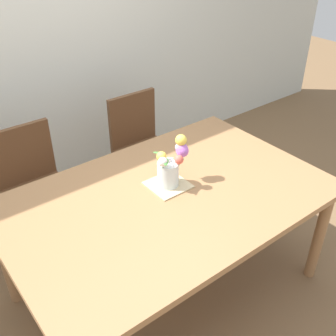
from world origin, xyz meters
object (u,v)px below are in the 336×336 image
object	(u,v)px
chair_left	(33,182)
chair_right	(141,142)
flower_vase	(172,164)
dining_table	(168,205)

from	to	relation	value
chair_left	chair_right	size ratio (longest dim) A/B	1.00
chair_left	flower_vase	world-z (taller)	flower_vase
flower_vase	chair_left	bearing A→B (deg)	122.27
dining_table	flower_vase	world-z (taller)	flower_vase
chair_right	flower_vase	distance (m)	1.00
dining_table	flower_vase	xyz separation A→B (m)	(0.09, 0.08, 0.21)
dining_table	chair_right	bearing A→B (deg)	64.22
dining_table	chair_right	world-z (taller)	chair_right
chair_right	flower_vase	size ratio (longest dim) A/B	3.22
chair_left	dining_table	bearing A→B (deg)	115.78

